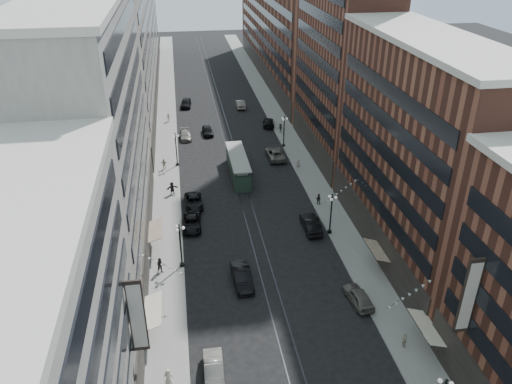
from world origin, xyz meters
TOP-DOWN VIEW (x-y plane):
  - ground at (0.00, 60.00)m, footprint 220.00×220.00m
  - sidewalk_west at (-11.00, 70.00)m, footprint 4.00×180.00m
  - sidewalk_east at (11.00, 70.00)m, footprint 4.00×180.00m
  - rail_west at (-0.70, 70.00)m, footprint 0.12×180.00m
  - rail_east at (0.70, 70.00)m, footprint 0.12×180.00m
  - building_west_mid at (-17.00, 33.00)m, footprint 8.00×36.00m
  - building_west_far at (-17.00, 96.00)m, footprint 8.00×90.00m
  - building_east_mid at (17.00, 28.00)m, footprint 8.00×30.00m
  - building_east_tower at (17.00, 56.00)m, footprint 8.00×26.00m
  - building_east_far at (17.00, 105.00)m, footprint 8.00×72.00m
  - lamppost_sw_far at (-9.20, 28.00)m, footprint 1.03×1.14m
  - lamppost_sw_mid at (-9.20, 55.00)m, footprint 1.03×1.14m
  - lamppost_se_far at (9.20, 32.00)m, footprint 1.03×1.14m
  - lamppost_se_mid at (9.20, 60.00)m, footprint 1.03×1.14m
  - streetcar at (0.00, 50.20)m, footprint 2.61×11.78m
  - car_1 at (-6.95, 11.84)m, footprint 1.73×4.70m
  - car_2 at (-7.74, 36.15)m, footprint 2.56×5.19m
  - car_4 at (8.40, 19.10)m, footprint 2.37×4.77m
  - car_5 at (-2.89, 24.05)m, footprint 2.10×5.40m
  - pedestrian_1 at (-10.76, 11.63)m, footprint 0.87×0.62m
  - pedestrian_2 at (-11.52, 27.04)m, footprint 1.06×0.79m
  - pedestrian_4 at (10.46, 12.49)m, footprint 0.59×1.00m
  - car_7 at (-7.23, 41.65)m, footprint 2.56×5.17m
  - car_8 at (-7.53, 66.55)m, footprint 2.20×4.86m
  - car_9 at (-6.80, 84.47)m, footprint 2.51×5.19m
  - car_10 at (7.11, 33.26)m, footprint 1.91×5.33m
  - car_11 at (6.85, 55.54)m, footprint 2.88×6.04m
  - car_12 at (8.40, 70.52)m, footprint 2.66×5.26m
  - car_13 at (-3.42, 67.85)m, footprint 2.04×4.50m
  - car_14 at (4.50, 82.05)m, footprint 1.80×4.97m
  - pedestrian_5 at (-10.08, 45.32)m, footprint 1.82×0.98m
  - pedestrian_6 at (-11.23, 53.88)m, footprint 1.09×0.62m
  - pedestrian_7 at (9.73, 39.33)m, footprint 0.85×0.68m
  - pedestrian_8 at (9.53, 50.52)m, footprint 0.73×0.58m
  - pedestrian_9 at (9.97, 66.56)m, footprint 1.15×0.78m
  - pedestrian_extra_0 at (-10.47, 75.54)m, footprint 1.19×0.86m

SIDE VIEW (x-z plane):
  - ground at x=0.00m, z-range 0.00..0.00m
  - rail_west at x=-0.70m, z-range 0.00..0.02m
  - rail_east at x=0.70m, z-range 0.00..0.02m
  - sidewalk_west at x=-11.00m, z-range 0.00..0.15m
  - sidewalk_east at x=11.00m, z-range 0.00..0.15m
  - car_8 at x=-7.53m, z-range 0.00..1.38m
  - car_7 at x=-7.23m, z-range 0.00..1.41m
  - car_2 at x=-7.74m, z-range 0.00..1.42m
  - car_12 at x=8.40m, z-range 0.00..1.46m
  - car_13 at x=-3.42m, z-range 0.00..1.50m
  - car_1 at x=-6.95m, z-range 0.00..1.54m
  - car_4 at x=8.40m, z-range 0.00..1.56m
  - car_14 at x=4.50m, z-range 0.00..1.63m
  - car_11 at x=6.85m, z-range 0.00..1.66m
  - car_9 at x=-6.80m, z-range 0.00..1.71m
  - car_10 at x=7.11m, z-range 0.00..1.75m
  - car_5 at x=-2.89m, z-range 0.00..1.75m
  - pedestrian_7 at x=9.73m, z-range 0.15..1.69m
  - pedestrian_4 at x=10.46m, z-range 0.15..1.74m
  - pedestrian_1 at x=-10.76m, z-range 0.15..1.77m
  - pedestrian_9 at x=9.97m, z-range 0.15..1.79m
  - pedestrian_extra_0 at x=-10.47m, z-range 0.15..1.85m
  - pedestrian_6 at x=-11.23m, z-range 0.15..1.90m
  - pedestrian_8 at x=9.53m, z-range 0.15..1.91m
  - pedestrian_5 at x=-10.08m, z-range 0.15..2.03m
  - pedestrian_2 at x=-11.52m, z-range 0.15..2.09m
  - streetcar at x=0.00m, z-range -0.13..3.13m
  - lamppost_sw_far at x=-9.20m, z-range 0.34..5.86m
  - lamppost_sw_mid at x=-9.20m, z-range 0.34..5.86m
  - lamppost_se_far at x=9.20m, z-range 0.34..5.86m
  - lamppost_se_mid at x=9.20m, z-range 0.34..5.86m
  - building_east_mid at x=17.00m, z-range 0.00..24.00m
  - building_east_far at x=17.00m, z-range 0.00..24.00m
  - building_west_far at x=-17.00m, z-range 0.00..26.00m
  - building_west_mid at x=-17.00m, z-range 0.00..28.00m
  - building_east_tower at x=17.00m, z-range 0.00..42.00m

